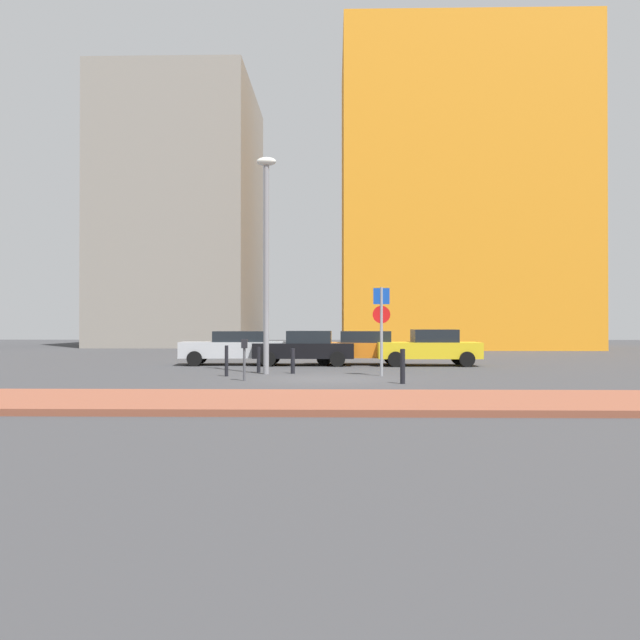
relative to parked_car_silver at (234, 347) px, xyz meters
name	(u,v)px	position (x,y,z in m)	size (l,w,h in m)	color
ground_plane	(325,379)	(4.08, -7.68, -0.78)	(120.00, 120.00, 0.00)	#38383A
sidewalk_brick	(320,401)	(4.08, -14.60, -0.71)	(40.00, 4.00, 0.14)	brown
parked_car_silver	(234,347)	(0.00, 0.00, 0.00)	(4.56, 2.29, 1.47)	#B7BABF
parked_car_black	(305,348)	(3.12, -0.28, -0.02)	(4.30, 2.11, 1.49)	black
parked_car_orange	(361,347)	(5.53, 0.31, -0.01)	(4.45, 2.11, 1.47)	orange
parked_car_yellow	(429,347)	(8.42, -0.41, 0.00)	(4.38, 2.07, 1.55)	gold
parking_sign_post	(381,320)	(5.98, -6.32, 1.12)	(0.60, 0.10, 3.02)	gray
parking_meter	(244,354)	(1.59, -8.41, 0.06)	(0.18, 0.14, 1.29)	#4C4C51
street_lamp	(266,248)	(1.96, -5.50, 3.69)	(0.70, 0.36, 7.67)	gray
traffic_bollard_near	(227,361)	(0.73, -6.57, -0.26)	(0.12, 0.12, 1.04)	black
traffic_bollard_mid	(259,360)	(1.61, -4.73, -0.32)	(0.13, 0.13, 0.94)	black
traffic_bollard_far	(403,366)	(6.39, -9.35, -0.27)	(0.15, 0.15, 1.03)	black
traffic_bollard_edge	(293,361)	(2.89, -5.24, -0.33)	(0.15, 0.15, 0.90)	black
building_colorful_midrise	(457,198)	(13.92, 23.49, 10.92)	(17.88, 13.96, 23.41)	orange
building_under_construction	(183,218)	(-8.81, 28.61, 10.28)	(12.22, 15.45, 22.13)	gray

